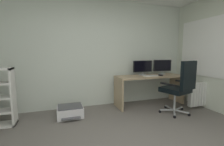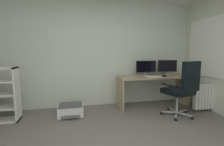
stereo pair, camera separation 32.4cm
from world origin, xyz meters
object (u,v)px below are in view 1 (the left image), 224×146
object	(u,v)px
computer_mouse	(161,75)
office_chair	(180,86)
monitor_main	(143,67)
keyboard	(151,76)
radiator	(201,94)
desk	(150,83)
monitor_secondary	(162,66)
printer	(70,111)

from	to	relation	value
computer_mouse	office_chair	xyz separation A→B (m)	(0.01, -0.64, -0.13)
monitor_main	keyboard	bearing A→B (deg)	-69.00
monitor_main	radiator	bearing A→B (deg)	-32.03
desk	keyboard	xyz separation A→B (m)	(-0.04, -0.10, 0.19)
monitor_secondary	office_chair	xyz separation A→B (m)	(-0.22, -0.90, -0.33)
computer_mouse	office_chair	world-z (taller)	office_chair
monitor_secondary	radiator	xyz separation A→B (m)	(0.57, -0.72, -0.61)
monitor_main	desk	bearing A→B (deg)	-44.34
desk	monitor_main	world-z (taller)	monitor_main
computer_mouse	printer	size ratio (longest dim) A/B	0.20
desk	monitor_main	size ratio (longest dim) A/B	3.30
office_chair	printer	size ratio (longest dim) A/B	2.23
printer	radiator	xyz separation A→B (m)	(2.95, -0.44, 0.22)
desk	printer	xyz separation A→B (m)	(-1.93, -0.15, -0.44)
radiator	keyboard	bearing A→B (deg)	155.29
office_chair	printer	bearing A→B (deg)	163.93
computer_mouse	monitor_secondary	bearing A→B (deg)	43.47
keyboard	printer	distance (m)	1.99
monitor_main	keyboard	xyz separation A→B (m)	(0.09, -0.23, -0.20)
computer_mouse	office_chair	size ratio (longest dim) A/B	0.09
computer_mouse	radiator	distance (m)	1.02
printer	radiator	size ratio (longest dim) A/B	0.74
computer_mouse	office_chair	distance (m)	0.66
desk	office_chair	distance (m)	0.81
monitor_main	keyboard	distance (m)	0.32
desk	radiator	xyz separation A→B (m)	(1.02, -0.59, -0.22)
keyboard	office_chair	xyz separation A→B (m)	(0.27, -0.67, -0.12)
desk	office_chair	world-z (taller)	office_chair
keyboard	radiator	bearing A→B (deg)	-20.18
monitor_main	monitor_secondary	size ratio (longest dim) A/B	1.06
desk	keyboard	bearing A→B (deg)	-113.70
keyboard	monitor_secondary	bearing A→B (deg)	29.78
desk	keyboard	size ratio (longest dim) A/B	4.95
keyboard	radiator	distance (m)	1.24
monitor_main	computer_mouse	distance (m)	0.47
radiator	monitor_main	bearing A→B (deg)	147.97
monitor_secondary	office_chair	size ratio (longest dim) A/B	0.43
monitor_main	office_chair	xyz separation A→B (m)	(0.36, -0.90, -0.32)
monitor_main	printer	world-z (taller)	monitor_main
monitor_secondary	printer	distance (m)	2.53
monitor_main	printer	size ratio (longest dim) A/B	1.01
monitor_main	office_chair	size ratio (longest dim) A/B	0.45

